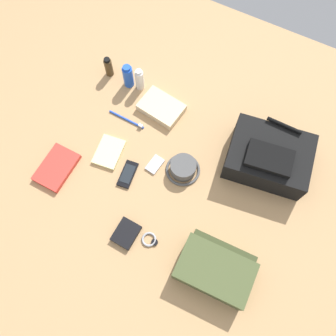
{
  "coord_description": "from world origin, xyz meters",
  "views": [
    {
      "loc": [
        0.26,
        -0.5,
        1.47
      ],
      "look_at": [
        0.0,
        0.0,
        0.04
      ],
      "focal_mm": 37.71,
      "sensor_mm": 36.0,
      "label": 1
    }
  ],
  "objects": [
    {
      "name": "toiletry_pouch",
      "position": [
        0.36,
        -0.3,
        0.05
      ],
      "size": [
        0.3,
        0.23,
        0.1
      ],
      "color": "#47512D",
      "rests_on": "ground_plane"
    },
    {
      "name": "media_player",
      "position": [
        -0.07,
        -0.0,
        0.01
      ],
      "size": [
        0.06,
        0.09,
        0.01
      ],
      "color": "#B7B7BC",
      "rests_on": "ground_plane"
    },
    {
      "name": "folded_towel",
      "position": [
        -0.18,
        0.27,
        0.02
      ],
      "size": [
        0.22,
        0.16,
        0.04
      ],
      "primitive_type": "cube",
      "rotation": [
        0.0,
        0.0,
        -0.13
      ],
      "color": "beige",
      "rests_on": "ground_plane"
    },
    {
      "name": "deodorant_spray",
      "position": [
        -0.39,
        0.32,
        0.06
      ],
      "size": [
        0.05,
        0.05,
        0.13
      ],
      "color": "blue",
      "rests_on": "ground_plane"
    },
    {
      "name": "cologne_bottle",
      "position": [
        -0.5,
        0.33,
        0.05
      ],
      "size": [
        0.04,
        0.04,
        0.11
      ],
      "color": "#473319",
      "rests_on": "ground_plane"
    },
    {
      "name": "wallet",
      "position": [
        -0.02,
        -0.33,
        0.01
      ],
      "size": [
        0.09,
        0.11,
        0.02
      ],
      "primitive_type": "cube",
      "rotation": [
        0.0,
        0.0,
        -0.03
      ],
      "color": "black",
      "rests_on": "ground_plane"
    },
    {
      "name": "notepad",
      "position": [
        -0.28,
        -0.04,
        0.01
      ],
      "size": [
        0.13,
        0.16,
        0.02
      ],
      "primitive_type": "cube",
      "rotation": [
        0.0,
        0.0,
        0.15
      ],
      "color": "beige",
      "rests_on": "ground_plane"
    },
    {
      "name": "toothbrush",
      "position": [
        -0.28,
        0.14,
        0.01
      ],
      "size": [
        0.19,
        0.02,
        0.02
      ],
      "color": "blue",
      "rests_on": "ground_plane"
    },
    {
      "name": "cell_phone",
      "position": [
        -0.15,
        -0.1,
        0.01
      ],
      "size": [
        0.07,
        0.13,
        0.01
      ],
      "color": "black",
      "rests_on": "ground_plane"
    },
    {
      "name": "backpack",
      "position": [
        0.37,
        0.24,
        0.07
      ],
      "size": [
        0.38,
        0.32,
        0.16
      ],
      "color": "black",
      "rests_on": "ground_plane"
    },
    {
      "name": "toothpaste_tube",
      "position": [
        -0.33,
        0.33,
        0.06
      ],
      "size": [
        0.04,
        0.04,
        0.13
      ],
      "color": "white",
      "rests_on": "ground_plane"
    },
    {
      "name": "paperback_novel",
      "position": [
        -0.45,
        -0.22,
        0.01
      ],
      "size": [
        0.13,
        0.2,
        0.02
      ],
      "color": "red",
      "rests_on": "ground_plane"
    },
    {
      "name": "ground_plane",
      "position": [
        0.0,
        0.0,
        -0.01
      ],
      "size": [
        2.64,
        2.02,
        0.02
      ],
      "primitive_type": "cube",
      "color": "tan",
      "rests_on": "ground"
    },
    {
      "name": "wristwatch",
      "position": [
        0.08,
        -0.31,
        0.01
      ],
      "size": [
        0.07,
        0.06,
        0.01
      ],
      "color": "#99999E",
      "rests_on": "ground_plane"
    },
    {
      "name": "bucket_hat",
      "position": [
        0.06,
        0.04,
        0.03
      ],
      "size": [
        0.15,
        0.15,
        0.06
      ],
      "color": "#4E4E4E",
      "rests_on": "ground_plane"
    }
  ]
}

